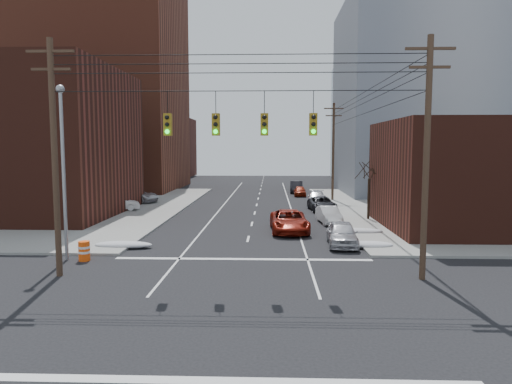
# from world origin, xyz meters

# --- Properties ---
(ground) EXTENTS (160.00, 160.00, 0.00)m
(ground) POSITION_xyz_m (0.00, 0.00, 0.00)
(ground) COLOR black
(ground) RESTS_ON ground
(building_brick_tall) EXTENTS (24.00, 20.00, 30.00)m
(building_brick_tall) POSITION_xyz_m (-24.00, 48.00, 15.00)
(building_brick_tall) COLOR brown
(building_brick_tall) RESTS_ON ground
(building_brick_near) EXTENTS (20.00, 16.00, 13.00)m
(building_brick_near) POSITION_xyz_m (-22.00, 22.00, 6.50)
(building_brick_near) COLOR #471E15
(building_brick_near) RESTS_ON ground
(building_brick_far) EXTENTS (22.00, 18.00, 12.00)m
(building_brick_far) POSITION_xyz_m (-26.00, 74.00, 6.00)
(building_brick_far) COLOR #471E15
(building_brick_far) RESTS_ON ground
(building_office) EXTENTS (22.00, 20.00, 25.00)m
(building_office) POSITION_xyz_m (22.00, 44.00, 12.50)
(building_office) COLOR gray
(building_office) RESTS_ON ground
(building_glass) EXTENTS (20.00, 18.00, 22.00)m
(building_glass) POSITION_xyz_m (24.00, 70.00, 11.00)
(building_glass) COLOR gray
(building_glass) RESTS_ON ground
(building_storefront) EXTENTS (16.00, 12.00, 8.00)m
(building_storefront) POSITION_xyz_m (18.00, 16.00, 4.00)
(building_storefront) COLOR #471E15
(building_storefront) RESTS_ON ground
(utility_pole_left) EXTENTS (2.20, 0.28, 11.00)m
(utility_pole_left) POSITION_xyz_m (-8.50, 3.00, 5.78)
(utility_pole_left) COLOR #473323
(utility_pole_left) RESTS_ON ground
(utility_pole_right) EXTENTS (2.20, 0.28, 11.00)m
(utility_pole_right) POSITION_xyz_m (8.50, 3.00, 5.78)
(utility_pole_right) COLOR #473323
(utility_pole_right) RESTS_ON ground
(utility_pole_far) EXTENTS (2.20, 0.28, 11.00)m
(utility_pole_far) POSITION_xyz_m (8.50, 34.00, 5.78)
(utility_pole_far) COLOR #473323
(utility_pole_far) RESTS_ON ground
(traffic_signals) EXTENTS (17.00, 0.42, 2.02)m
(traffic_signals) POSITION_xyz_m (0.10, 2.97, 7.17)
(traffic_signals) COLOR black
(traffic_signals) RESTS_ON ground
(street_light) EXTENTS (0.44, 0.44, 9.32)m
(street_light) POSITION_xyz_m (-9.50, 6.00, 5.54)
(street_light) COLOR gray
(street_light) RESTS_ON ground
(bare_tree) EXTENTS (2.09, 2.20, 4.93)m
(bare_tree) POSITION_xyz_m (9.59, 20.00, 2.32)
(bare_tree) COLOR black
(bare_tree) RESTS_ON ground
(snow_nw) EXTENTS (3.50, 1.08, 0.42)m
(snow_nw) POSITION_xyz_m (-7.40, 9.00, 0.21)
(snow_nw) COLOR silver
(snow_nw) RESTS_ON ground
(snow_ne) EXTENTS (3.00, 1.08, 0.42)m
(snow_ne) POSITION_xyz_m (7.40, 9.50, 0.21)
(snow_ne) COLOR silver
(snow_ne) RESTS_ON ground
(snow_east_far) EXTENTS (4.00, 1.08, 0.42)m
(snow_east_far) POSITION_xyz_m (7.40, 14.00, 0.21)
(snow_east_far) COLOR silver
(snow_east_far) RESTS_ON ground
(red_pickup) EXTENTS (2.84, 5.73, 1.56)m
(red_pickup) POSITION_xyz_m (2.83, 14.70, 0.78)
(red_pickup) COLOR maroon
(red_pickup) RESTS_ON ground
(parked_car_a) EXTENTS (2.06, 4.51, 1.50)m
(parked_car_a) POSITION_xyz_m (5.92, 10.18, 0.75)
(parked_car_a) COLOR #BCBBC0
(parked_car_a) RESTS_ON ground
(parked_car_b) EXTENTS (1.85, 4.19, 1.34)m
(parked_car_b) POSITION_xyz_m (6.15, 18.50, 0.67)
(parked_car_b) COLOR silver
(parked_car_b) RESTS_ON ground
(parked_car_c) EXTENTS (2.60, 5.04, 1.36)m
(parked_car_c) POSITION_xyz_m (6.40, 25.66, 0.68)
(parked_car_c) COLOR black
(parked_car_c) RESTS_ON ground
(parked_car_d) EXTENTS (2.31, 4.90, 1.38)m
(parked_car_d) POSITION_xyz_m (6.40, 30.80, 0.69)
(parked_car_d) COLOR #A3A2A7
(parked_car_d) RESTS_ON ground
(parked_car_e) EXTENTS (1.57, 3.69, 1.24)m
(parked_car_e) POSITION_xyz_m (5.13, 39.05, 0.62)
(parked_car_e) COLOR maroon
(parked_car_e) RESTS_ON ground
(parked_car_f) EXTENTS (1.85, 4.75, 1.54)m
(parked_car_f) POSITION_xyz_m (4.92, 43.50, 0.77)
(parked_car_f) COLOR black
(parked_car_f) RESTS_ON ground
(lot_car_a) EXTENTS (4.15, 2.47, 1.29)m
(lot_car_a) POSITION_xyz_m (-12.84, 24.22, 0.80)
(lot_car_a) COLOR silver
(lot_car_a) RESTS_ON sidewalk_nw
(lot_car_b) EXTENTS (5.80, 4.12, 1.47)m
(lot_car_b) POSITION_xyz_m (-13.16, 30.75, 0.88)
(lot_car_b) COLOR #B4B3B9
(lot_car_b) RESTS_ON sidewalk_nw
(lot_car_c) EXTENTS (4.89, 2.46, 1.36)m
(lot_car_c) POSITION_xyz_m (-18.29, 22.08, 0.83)
(lot_car_c) COLOR black
(lot_car_c) RESTS_ON sidewalk_nw
(lot_car_d) EXTENTS (4.77, 2.25, 1.58)m
(lot_car_d) POSITION_xyz_m (-16.01, 25.92, 0.94)
(lot_car_d) COLOR #A3A3A8
(lot_car_d) RESTS_ON sidewalk_nw
(construction_barrel) EXTENTS (0.80, 0.80, 1.06)m
(construction_barrel) POSITION_xyz_m (-8.50, 5.88, 0.55)
(construction_barrel) COLOR #FF4F0D
(construction_barrel) RESTS_ON ground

